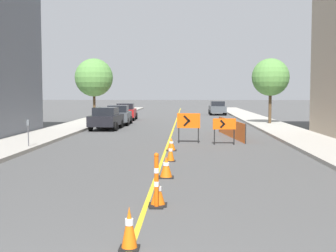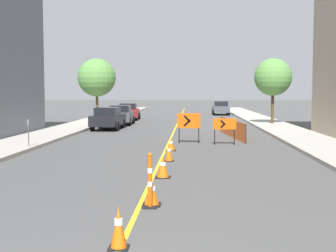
# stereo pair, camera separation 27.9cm
# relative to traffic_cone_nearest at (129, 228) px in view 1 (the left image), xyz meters

# --- Properties ---
(lane_stripe) EXTENTS (0.12, 71.53, 0.01)m
(lane_stripe) POSITION_rel_traffic_cone_nearest_xyz_m (0.02, 32.33, -0.36)
(lane_stripe) COLOR gold
(lane_stripe) RESTS_ON ground_plane
(sidewalk_left) EXTENTS (2.97, 71.53, 0.17)m
(sidewalk_left) POSITION_rel_traffic_cone_nearest_xyz_m (-7.47, 32.33, -0.28)
(sidewalk_left) COLOR #ADA89E
(sidewalk_left) RESTS_ON ground_plane
(sidewalk_right) EXTENTS (2.97, 71.53, 0.17)m
(sidewalk_right) POSITION_rel_traffic_cone_nearest_xyz_m (7.51, 32.33, -0.28)
(sidewalk_right) COLOR #ADA89E
(sidewalk_right) RESTS_ON ground_plane
(traffic_cone_nearest) EXTENTS (0.34, 0.34, 0.74)m
(traffic_cone_nearest) POSITION_rel_traffic_cone_nearest_xyz_m (0.00, 0.00, 0.00)
(traffic_cone_nearest) COLOR black
(traffic_cone_nearest) RESTS_ON ground_plane
(traffic_cone_second) EXTENTS (0.43, 0.43, 0.63)m
(traffic_cone_second) POSITION_rel_traffic_cone_nearest_xyz_m (0.30, 3.07, -0.06)
(traffic_cone_second) COLOR black
(traffic_cone_second) RESTS_ON ground_plane
(traffic_cone_third) EXTENTS (0.47, 0.47, 0.68)m
(traffic_cone_third) POSITION_rel_traffic_cone_nearest_xyz_m (0.34, 6.65, -0.03)
(traffic_cone_third) COLOR black
(traffic_cone_third) RESTS_ON ground_plane
(traffic_cone_fourth) EXTENTS (0.38, 0.38, 0.70)m
(traffic_cone_fourth) POSITION_rel_traffic_cone_nearest_xyz_m (0.36, 10.11, -0.02)
(traffic_cone_fourth) COLOR black
(traffic_cone_fourth) RESTS_ON ground_plane
(traffic_cone_fifth) EXTENTS (0.47, 0.47, 0.60)m
(traffic_cone_fifth) POSITION_rel_traffic_cone_nearest_xyz_m (0.29, 13.38, -0.07)
(traffic_cone_fifth) COLOR black
(traffic_cone_fifth) RESTS_ON ground_plane
(delineator_post_front) EXTENTS (0.33, 0.33, 1.28)m
(delineator_post_front) POSITION_rel_traffic_cone_nearest_xyz_m (0.28, 2.85, 0.19)
(delineator_post_front) COLOR black
(delineator_post_front) RESTS_ON ground_plane
(arrow_barricade_primary) EXTENTS (1.20, 0.16, 1.56)m
(arrow_barricade_primary) POSITION_rel_traffic_cone_nearest_xyz_m (1.08, 16.51, 0.75)
(arrow_barricade_primary) COLOR #EF560C
(arrow_barricade_primary) RESTS_ON ground_plane
(arrow_barricade_secondary) EXTENTS (1.17, 0.13, 1.34)m
(arrow_barricade_secondary) POSITION_rel_traffic_cone_nearest_xyz_m (2.89, 15.86, 0.62)
(arrow_barricade_secondary) COLOR #EF560C
(arrow_barricade_secondary) RESTS_ON ground_plane
(safety_mesh_fence) EXTENTS (0.89, 7.37, 1.03)m
(safety_mesh_fence) POSITION_rel_traffic_cone_nearest_xyz_m (3.60, 19.94, 0.15)
(safety_mesh_fence) COLOR #EF560C
(safety_mesh_fence) RESTS_ON ground_plane
(parked_car_curb_near) EXTENTS (1.96, 4.36, 1.59)m
(parked_car_curb_near) POSITION_rel_traffic_cone_nearest_xyz_m (-4.72, 25.13, 0.43)
(parked_car_curb_near) COLOR black
(parked_car_curb_near) RESTS_ON ground_plane
(parked_car_curb_mid) EXTENTS (1.95, 4.36, 1.59)m
(parked_car_curb_mid) POSITION_rel_traffic_cone_nearest_xyz_m (-4.56, 30.05, 0.43)
(parked_car_curb_mid) COLOR #474C51
(parked_car_curb_mid) RESTS_ON ground_plane
(parked_car_curb_far) EXTENTS (2.02, 4.39, 1.59)m
(parked_car_curb_far) POSITION_rel_traffic_cone_nearest_xyz_m (-4.81, 36.50, 0.43)
(parked_car_curb_far) COLOR maroon
(parked_car_curb_far) RESTS_ON ground_plane
(parked_car_opposite_side) EXTENTS (1.94, 4.32, 1.59)m
(parked_car_opposite_side) POSITION_rel_traffic_cone_nearest_xyz_m (4.58, 46.88, 0.43)
(parked_car_opposite_side) COLOR #474C51
(parked_car_opposite_side) RESTS_ON ground_plane
(parking_meter_near_curb) EXTENTS (0.12, 0.11, 1.23)m
(parking_meter_near_curb) POSITION_rel_traffic_cone_nearest_xyz_m (-6.34, 13.46, 0.68)
(parking_meter_near_curb) COLOR #4C4C51
(parking_meter_near_curb) RESTS_ON sidewalk_left
(street_tree_left_near) EXTENTS (3.53, 3.53, 5.61)m
(street_tree_left_near) POSITION_rel_traffic_cone_nearest_xyz_m (-7.62, 35.51, 3.63)
(street_tree_left_near) COLOR #4C3823
(street_tree_left_near) RESTS_ON sidewalk_left
(street_tree_right_near) EXTENTS (2.98, 2.98, 5.17)m
(street_tree_right_near) POSITION_rel_traffic_cone_nearest_xyz_m (7.66, 29.91, 3.47)
(street_tree_right_near) COLOR #4C3823
(street_tree_right_near) RESTS_ON sidewalk_right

